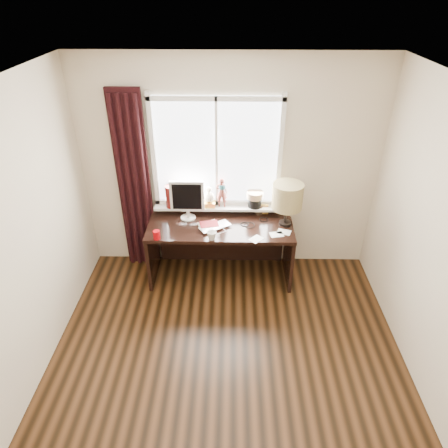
{
  "coord_description": "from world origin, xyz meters",
  "views": [
    {
      "loc": [
        0.02,
        -2.33,
        3.22
      ],
      "look_at": [
        -0.05,
        1.25,
        1.0
      ],
      "focal_mm": 32.0,
      "sensor_mm": 36.0,
      "label": 1
    }
  ],
  "objects_px": {
    "monitor": "(187,198)",
    "table_lamp": "(287,197)",
    "red_cup": "(157,235)",
    "mug": "(212,235)",
    "laptop": "(215,227)",
    "desk": "(221,238)"
  },
  "relations": [
    {
      "from": "laptop",
      "to": "mug",
      "type": "xyz_separation_m",
      "value": [
        -0.03,
        -0.24,
        0.04
      ]
    },
    {
      "from": "red_cup",
      "to": "desk",
      "type": "distance_m",
      "value": 0.85
    },
    {
      "from": "red_cup",
      "to": "table_lamp",
      "type": "bearing_deg",
      "value": 13.08
    },
    {
      "from": "red_cup",
      "to": "monitor",
      "type": "height_order",
      "value": "monitor"
    },
    {
      "from": "laptop",
      "to": "red_cup",
      "type": "xyz_separation_m",
      "value": [
        -0.64,
        -0.24,
        0.04
      ]
    },
    {
      "from": "mug",
      "to": "monitor",
      "type": "xyz_separation_m",
      "value": [
        -0.31,
        0.45,
        0.22
      ]
    },
    {
      "from": "mug",
      "to": "monitor",
      "type": "bearing_deg",
      "value": 124.28
    },
    {
      "from": "red_cup",
      "to": "monitor",
      "type": "xyz_separation_m",
      "value": [
        0.3,
        0.45,
        0.23
      ]
    },
    {
      "from": "mug",
      "to": "desk",
      "type": "bearing_deg",
      "value": 77.65
    },
    {
      "from": "monitor",
      "to": "table_lamp",
      "type": "distance_m",
      "value": 1.16
    },
    {
      "from": "laptop",
      "to": "desk",
      "type": "height_order",
      "value": "laptop"
    },
    {
      "from": "laptop",
      "to": "mug",
      "type": "height_order",
      "value": "mug"
    },
    {
      "from": "red_cup",
      "to": "table_lamp",
      "type": "relative_size",
      "value": 0.19
    },
    {
      "from": "mug",
      "to": "red_cup",
      "type": "xyz_separation_m",
      "value": [
        -0.61,
        0.0,
        -0.0
      ]
    },
    {
      "from": "red_cup",
      "to": "mug",
      "type": "bearing_deg",
      "value": 0.0
    },
    {
      "from": "table_lamp",
      "to": "monitor",
      "type": "bearing_deg",
      "value": 174.49
    },
    {
      "from": "mug",
      "to": "table_lamp",
      "type": "distance_m",
      "value": 0.96
    },
    {
      "from": "laptop",
      "to": "desk",
      "type": "xyz_separation_m",
      "value": [
        0.06,
        0.16,
        -0.26
      ]
    },
    {
      "from": "mug",
      "to": "desk",
      "type": "height_order",
      "value": "mug"
    },
    {
      "from": "desk",
      "to": "table_lamp",
      "type": "height_order",
      "value": "table_lamp"
    },
    {
      "from": "mug",
      "to": "red_cup",
      "type": "height_order",
      "value": "mug"
    },
    {
      "from": "red_cup",
      "to": "table_lamp",
      "type": "height_order",
      "value": "table_lamp"
    }
  ]
}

